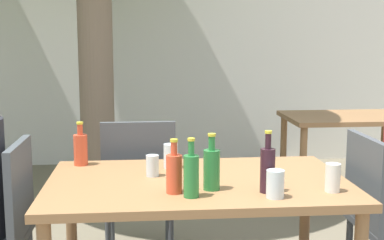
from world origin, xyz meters
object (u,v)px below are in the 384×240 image
(soda_bottle_2, at_px, (81,148))
(drinking_glass_2, at_px, (333,178))
(drinking_glass_3, at_px, (152,166))
(dining_table_front, at_px, (198,195))
(drinking_glass_0, at_px, (171,156))
(patio_chair_2, at_px, (139,182))
(dining_table_back, at_px, (348,127))
(green_bottle_1, at_px, (212,168))
(wine_bottle_0, at_px, (268,169))
(soda_bottle_4, at_px, (174,172))
(green_bottle_3, at_px, (191,174))
(drinking_glass_1, at_px, (275,184))

(soda_bottle_2, distance_m, drinking_glass_2, 1.34)
(drinking_glass_2, bearing_deg, drinking_glass_3, 156.74)
(dining_table_front, distance_m, drinking_glass_0, 0.31)
(drinking_glass_0, bearing_deg, patio_chair_2, 111.84)
(dining_table_back, bearing_deg, drinking_glass_0, -133.50)
(dining_table_back, relative_size, soda_bottle_2, 4.65)
(drinking_glass_2, relative_size, drinking_glass_3, 1.21)
(dining_table_back, xyz_separation_m, green_bottle_1, (-1.51, -2.19, 0.20))
(dining_table_front, xyz_separation_m, drinking_glass_2, (0.59, -0.26, 0.14))
(dining_table_back, bearing_deg, soda_bottle_2, -142.52)
(drinking_glass_2, bearing_deg, green_bottle_1, 171.23)
(dining_table_front, xyz_separation_m, drinking_glass_3, (-0.22, 0.09, 0.13))
(dining_table_back, xyz_separation_m, wine_bottle_0, (-1.26, -2.25, 0.21))
(dining_table_back, xyz_separation_m, drinking_glass_2, (-0.97, -2.27, 0.17))
(soda_bottle_2, relative_size, soda_bottle_4, 0.97)
(dining_table_front, relative_size, drinking_glass_0, 11.38)
(drinking_glass_3, bearing_deg, drinking_glass_2, -23.26)
(green_bottle_3, xyz_separation_m, drinking_glass_2, (0.64, 0.02, -0.04))
(wine_bottle_0, distance_m, soda_bottle_2, 1.08)
(green_bottle_1, bearing_deg, patio_chair_2, 111.46)
(patio_chair_2, xyz_separation_m, wine_bottle_0, (0.58, -0.93, 0.30))
(green_bottle_1, bearing_deg, drinking_glass_2, -8.77)
(dining_table_front, bearing_deg, soda_bottle_2, 149.07)
(dining_table_front, bearing_deg, green_bottle_3, -101.57)
(dining_table_front, height_order, patio_chair_2, patio_chair_2)
(patio_chair_2, distance_m, drinking_glass_0, 0.54)
(soda_bottle_2, bearing_deg, green_bottle_3, -49.53)
(wine_bottle_0, distance_m, drinking_glass_2, 0.30)
(dining_table_back, bearing_deg, patio_chair_2, -144.35)
(patio_chair_2, bearing_deg, green_bottle_3, 103.69)
(dining_table_front, relative_size, drinking_glass_2, 11.31)
(soda_bottle_4, relative_size, drinking_glass_2, 1.90)
(drinking_glass_2, bearing_deg, soda_bottle_4, 176.31)
(dining_table_back, distance_m, drinking_glass_2, 2.48)
(drinking_glass_3, bearing_deg, drinking_glass_1, -38.18)
(green_bottle_3, height_order, soda_bottle_4, green_bottle_3)
(dining_table_front, bearing_deg, green_bottle_1, -75.03)
(patio_chair_2, xyz_separation_m, drinking_glass_2, (0.88, -0.95, 0.26))
(wine_bottle_0, bearing_deg, drinking_glass_0, 129.73)
(patio_chair_2, xyz_separation_m, soda_bottle_2, (-0.31, -0.33, 0.29))
(soda_bottle_2, relative_size, drinking_glass_0, 1.85)
(soda_bottle_4, height_order, drinking_glass_2, soda_bottle_4)
(soda_bottle_2, bearing_deg, patio_chair_2, 46.70)
(green_bottle_1, bearing_deg, drinking_glass_1, -29.97)
(drinking_glass_1, xyz_separation_m, drinking_glass_3, (-0.53, 0.41, -0.01))
(green_bottle_1, height_order, soda_bottle_2, green_bottle_1)
(dining_table_front, xyz_separation_m, dining_table_back, (1.55, 2.02, -0.03))
(green_bottle_1, relative_size, green_bottle_3, 1.00)
(wine_bottle_0, distance_m, drinking_glass_0, 0.64)
(green_bottle_3, distance_m, drinking_glass_1, 0.37)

